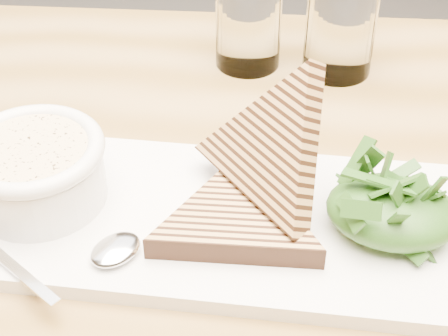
% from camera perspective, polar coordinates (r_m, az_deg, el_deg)
% --- Properties ---
extents(table_top, '(1.27, 0.94, 0.04)m').
position_cam_1_polar(table_top, '(0.63, -8.51, -4.83)').
color(table_top, olive).
rests_on(table_top, ground).
extents(platter, '(0.43, 0.22, 0.01)m').
position_cam_1_polar(platter, '(0.59, -0.41, -4.42)').
color(platter, white).
rests_on(platter, table_top).
extents(soup_bowl, '(0.11, 0.11, 0.05)m').
position_cam_1_polar(soup_bowl, '(0.61, -15.26, -0.72)').
color(soup_bowl, white).
rests_on(soup_bowl, platter).
extents(soup, '(0.10, 0.10, 0.01)m').
position_cam_1_polar(soup, '(0.59, -15.71, 1.36)').
color(soup, beige).
rests_on(soup, soup_bowl).
extents(bowl_rim, '(0.12, 0.12, 0.01)m').
position_cam_1_polar(bowl_rim, '(0.59, -15.74, 1.51)').
color(bowl_rim, white).
rests_on(bowl_rim, soup_bowl).
extents(sandwich_flat, '(0.18, 0.18, 0.02)m').
position_cam_1_polar(sandwich_flat, '(0.56, 1.11, -4.26)').
color(sandwich_flat, tan).
rests_on(sandwich_flat, platter).
extents(sandwich_lean, '(0.23, 0.23, 0.19)m').
position_cam_1_polar(sandwich_lean, '(0.57, 3.88, 1.52)').
color(sandwich_lean, tan).
rests_on(sandwich_lean, sandwich_flat).
extents(salad_base, '(0.11, 0.08, 0.04)m').
position_cam_1_polar(salad_base, '(0.57, 13.80, -3.53)').
color(salad_base, black).
rests_on(salad_base, platter).
extents(arugula_pile, '(0.11, 0.10, 0.05)m').
position_cam_1_polar(arugula_pile, '(0.57, 13.90, -3.06)').
color(arugula_pile, '#397420').
rests_on(arugula_pile, platter).
extents(spoon_bowl, '(0.05, 0.05, 0.01)m').
position_cam_1_polar(spoon_bowl, '(0.55, -9.00, -6.72)').
color(spoon_bowl, silver).
rests_on(spoon_bowl, platter).
extents(spoon_handle, '(0.10, 0.06, 0.00)m').
position_cam_1_polar(spoon_handle, '(0.56, -17.20, -7.78)').
color(spoon_handle, silver).
rests_on(spoon_handle, platter).
extents(glass_near, '(0.07, 0.07, 0.11)m').
position_cam_1_polar(glass_near, '(0.79, 2.05, 12.31)').
color(glass_near, white).
rests_on(glass_near, table_top).
extents(glass_far, '(0.08, 0.08, 0.12)m').
position_cam_1_polar(glass_far, '(0.78, 9.70, 11.83)').
color(glass_far, white).
rests_on(glass_far, table_top).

